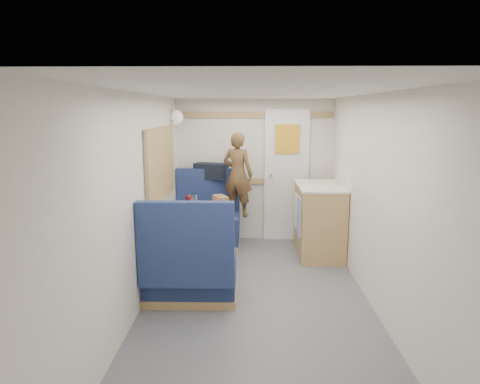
{
  "coord_description": "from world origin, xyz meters",
  "views": [
    {
      "loc": [
        -0.08,
        -3.77,
        1.85
      ],
      "look_at": [
        -0.18,
        0.9,
        0.95
      ],
      "focal_mm": 32.0,
      "sensor_mm": 36.0,
      "label": 1
    }
  ],
  "objects_px": {
    "cheese_block": "(196,214)",
    "tumbler_left": "(180,210)",
    "tumbler_right": "(197,205)",
    "tray": "(208,212)",
    "bench_far": "(207,225)",
    "salt_grinder": "(192,207)",
    "dinette_table": "(200,223)",
    "person": "(238,174)",
    "wine_glass": "(189,198)",
    "bread_loaf": "(221,200)",
    "duffel_bag": "(211,171)",
    "tumbler_mid": "(194,199)",
    "dome_light": "(175,117)",
    "bench_near": "(190,272)",
    "galley_counter": "(319,220)",
    "orange_fruit": "(219,206)",
    "pepper_grinder": "(197,203)",
    "beer_glass": "(217,204)"
  },
  "relations": [
    {
      "from": "tumbler_mid",
      "to": "beer_glass",
      "type": "height_order",
      "value": "tumbler_mid"
    },
    {
      "from": "cheese_block",
      "to": "tumbler_left",
      "type": "height_order",
      "value": "tumbler_left"
    },
    {
      "from": "tumbler_mid",
      "to": "dome_light",
      "type": "bearing_deg",
      "value": 120.03
    },
    {
      "from": "dome_light",
      "to": "bread_loaf",
      "type": "distance_m",
      "value": 1.28
    },
    {
      "from": "bench_near",
      "to": "dome_light",
      "type": "relative_size",
      "value": 5.25
    },
    {
      "from": "wine_glass",
      "to": "salt_grinder",
      "type": "distance_m",
      "value": 0.13
    },
    {
      "from": "duffel_bag",
      "to": "tumbler_mid",
      "type": "bearing_deg",
      "value": -85.61
    },
    {
      "from": "tray",
      "to": "bench_near",
      "type": "bearing_deg",
      "value": -99.06
    },
    {
      "from": "dinette_table",
      "to": "cheese_block",
      "type": "height_order",
      "value": "cheese_block"
    },
    {
      "from": "bench_far",
      "to": "beer_glass",
      "type": "bearing_deg",
      "value": -75.53
    },
    {
      "from": "tray",
      "to": "salt_grinder",
      "type": "xyz_separation_m",
      "value": [
        -0.19,
        0.1,
        0.04
      ]
    },
    {
      "from": "bench_far",
      "to": "salt_grinder",
      "type": "xyz_separation_m",
      "value": [
        -0.08,
        -0.92,
        0.46
      ]
    },
    {
      "from": "wine_glass",
      "to": "bread_loaf",
      "type": "xyz_separation_m",
      "value": [
        0.35,
        0.27,
        -0.07
      ]
    },
    {
      "from": "wine_glass",
      "to": "tumbler_mid",
      "type": "distance_m",
      "value": 0.31
    },
    {
      "from": "bench_far",
      "to": "bread_loaf",
      "type": "bearing_deg",
      "value": -67.92
    },
    {
      "from": "dinette_table",
      "to": "person",
      "type": "xyz_separation_m",
      "value": [
        0.42,
        0.8,
        0.44
      ]
    },
    {
      "from": "dinette_table",
      "to": "dome_light",
      "type": "height_order",
      "value": "dome_light"
    },
    {
      "from": "tumbler_mid",
      "to": "person",
      "type": "bearing_deg",
      "value": 41.21
    },
    {
      "from": "galley_counter",
      "to": "tumbler_left",
      "type": "xyz_separation_m",
      "value": [
        -1.65,
        -0.8,
        0.31
      ]
    },
    {
      "from": "dome_light",
      "to": "wine_glass",
      "type": "xyz_separation_m",
      "value": [
        0.26,
        -0.81,
        -0.91
      ]
    },
    {
      "from": "wine_glass",
      "to": "pepper_grinder",
      "type": "bearing_deg",
      "value": 53.5
    },
    {
      "from": "duffel_bag",
      "to": "salt_grinder",
      "type": "relative_size",
      "value": 5.16
    },
    {
      "from": "duffel_bag",
      "to": "tray",
      "type": "xyz_separation_m",
      "value": [
        0.07,
        -1.28,
        -0.28
      ]
    },
    {
      "from": "dinette_table",
      "to": "tumbler_left",
      "type": "xyz_separation_m",
      "value": [
        -0.18,
        -0.25,
        0.21
      ]
    },
    {
      "from": "bench_near",
      "to": "tumbler_left",
      "type": "height_order",
      "value": "bench_near"
    },
    {
      "from": "dinette_table",
      "to": "cheese_block",
      "type": "distance_m",
      "value": 0.42
    },
    {
      "from": "cheese_block",
      "to": "tumbler_right",
      "type": "height_order",
      "value": "tumbler_right"
    },
    {
      "from": "dinette_table",
      "to": "tumbler_mid",
      "type": "height_order",
      "value": "tumbler_mid"
    },
    {
      "from": "dome_light",
      "to": "tumbler_right",
      "type": "distance_m",
      "value": 1.34
    },
    {
      "from": "dome_light",
      "to": "cheese_block",
      "type": "xyz_separation_m",
      "value": [
        0.39,
        -1.23,
        -0.99
      ]
    },
    {
      "from": "bench_far",
      "to": "pepper_grinder",
      "type": "bearing_deg",
      "value": -93.87
    },
    {
      "from": "bench_near",
      "to": "cheese_block",
      "type": "height_order",
      "value": "bench_near"
    },
    {
      "from": "person",
      "to": "cheese_block",
      "type": "distance_m",
      "value": 1.27
    },
    {
      "from": "galley_counter",
      "to": "beer_glass",
      "type": "distance_m",
      "value": 1.38
    },
    {
      "from": "bench_near",
      "to": "orange_fruit",
      "type": "distance_m",
      "value": 0.99
    },
    {
      "from": "duffel_bag",
      "to": "bread_loaf",
      "type": "xyz_separation_m",
      "value": [
        0.18,
        -0.81,
        -0.24
      ]
    },
    {
      "from": "cheese_block",
      "to": "beer_glass",
      "type": "relative_size",
      "value": 1.08
    },
    {
      "from": "galley_counter",
      "to": "orange_fruit",
      "type": "relative_size",
      "value": 14.08
    },
    {
      "from": "tumbler_mid",
      "to": "tumbler_left",
      "type": "bearing_deg",
      "value": -98.13
    },
    {
      "from": "tumbler_right",
      "to": "bread_loaf",
      "type": "xyz_separation_m",
      "value": [
        0.25,
        0.31,
        -0.01
      ]
    },
    {
      "from": "galley_counter",
      "to": "person",
      "type": "xyz_separation_m",
      "value": [
        -1.05,
        0.25,
        0.54
      ]
    },
    {
      "from": "tumbler_right",
      "to": "tray",
      "type": "bearing_deg",
      "value": -47.64
    },
    {
      "from": "bench_near",
      "to": "orange_fruit",
      "type": "bearing_deg",
      "value": 75.05
    },
    {
      "from": "person",
      "to": "bread_loaf",
      "type": "relative_size",
      "value": 4.72
    },
    {
      "from": "tumbler_mid",
      "to": "tumbler_right",
      "type": "relative_size",
      "value": 0.97
    },
    {
      "from": "person",
      "to": "tumbler_left",
      "type": "xyz_separation_m",
      "value": [
        -0.6,
        -1.05,
        -0.24
      ]
    },
    {
      "from": "tumbler_mid",
      "to": "bread_loaf",
      "type": "xyz_separation_m",
      "value": [
        0.32,
        -0.03,
        -0.01
      ]
    },
    {
      "from": "tray",
      "to": "tumbler_right",
      "type": "relative_size",
      "value": 2.8
    },
    {
      "from": "dome_light",
      "to": "tumbler_right",
      "type": "relative_size",
      "value": 1.75
    },
    {
      "from": "cheese_block",
      "to": "tumbler_left",
      "type": "xyz_separation_m",
      "value": [
        -0.19,
        0.12,
        0.02
      ]
    }
  ]
}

